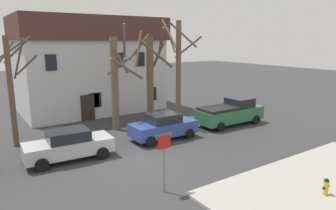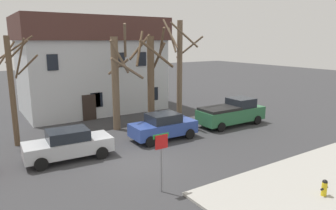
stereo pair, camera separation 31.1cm
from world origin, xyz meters
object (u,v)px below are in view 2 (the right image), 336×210
object	(u,v)px
building_main	(92,64)
tree_bare_far	(151,75)
tree_bare_near	(13,85)
tree_bare_end	(180,66)
fire_hydrant	(324,187)
car_silver_sedan	(68,144)
pickup_truck_green	(232,112)
tree_bare_mid	(117,80)
street_sign_pole	(161,152)
car_blue_sedan	(163,126)

from	to	relation	value
building_main	tree_bare_far	world-z (taller)	building_main
tree_bare_far	tree_bare_near	bearing A→B (deg)	176.55
tree_bare_end	fire_hydrant	world-z (taller)	tree_bare_end
car_silver_sedan	pickup_truck_green	size ratio (longest dim) A/B	0.86
tree_bare_near	fire_hydrant	world-z (taller)	tree_bare_near
tree_bare_end	tree_bare_mid	bearing A→B (deg)	-178.02
tree_bare_near	building_main	bearing A→B (deg)	43.55
tree_bare_near	street_sign_pole	xyz separation A→B (m)	(4.24, -10.13, -1.91)
tree_bare_near	tree_bare_far	size ratio (longest dim) A/B	0.91
building_main	street_sign_pole	xyz separation A→B (m)	(-3.23, -17.23, -2.44)
tree_bare_mid	street_sign_pole	bearing A→B (deg)	-103.61
tree_bare_near	pickup_truck_green	world-z (taller)	tree_bare_near
car_silver_sedan	fire_hydrant	bearing A→B (deg)	-53.15
fire_hydrant	building_main	bearing A→B (deg)	95.61
tree_bare_end	street_sign_pole	distance (m)	13.04
tree_bare_end	car_silver_sedan	world-z (taller)	tree_bare_end
building_main	tree_bare_near	world-z (taller)	building_main
tree_bare_mid	fire_hydrant	bearing A→B (deg)	-78.04
tree_bare_near	car_blue_sedan	size ratio (longest dim) A/B	1.53
tree_bare_near	tree_bare_end	world-z (taller)	tree_bare_end
building_main	tree_bare_mid	size ratio (longest dim) A/B	1.66
tree_bare_far	fire_hydrant	size ratio (longest dim) A/B	10.42
car_silver_sedan	building_main	bearing A→B (deg)	63.91
tree_bare_mid	car_silver_sedan	size ratio (longest dim) A/B	1.60
building_main	fire_hydrant	xyz separation A→B (m)	(2.10, -21.37, -3.79)
building_main	tree_bare_near	size ratio (longest dim) A/B	1.87
tree_bare_near	street_sign_pole	bearing A→B (deg)	-67.26
tree_bare_near	pickup_truck_green	xyz separation A→B (m)	(14.47, -3.93, -2.77)
fire_hydrant	street_sign_pole	distance (m)	6.88
fire_hydrant	street_sign_pole	bearing A→B (deg)	142.19
tree_bare_far	tree_bare_mid	bearing A→B (deg)	174.77
car_silver_sedan	pickup_truck_green	distance (m)	12.50
building_main	tree_bare_end	distance (m)	8.65
street_sign_pole	car_silver_sedan	bearing A→B (deg)	110.69
tree_bare_end	fire_hydrant	bearing A→B (deg)	-100.60
tree_bare_mid	fire_hydrant	world-z (taller)	tree_bare_mid
tree_bare_end	fire_hydrant	distance (m)	14.89
building_main	car_silver_sedan	xyz separation A→B (m)	(-5.50, -11.23, -3.44)
tree_bare_far	street_sign_pole	size ratio (longest dim) A/B	2.82
building_main	fire_hydrant	bearing A→B (deg)	-84.39
tree_bare_far	street_sign_pole	xyz separation A→B (m)	(-5.04, -9.57, -2.01)
tree_bare_far	tree_bare_end	size ratio (longest dim) A/B	0.91
building_main	tree_bare_mid	world-z (taller)	building_main
car_blue_sedan	pickup_truck_green	xyz separation A→B (m)	(6.28, 0.08, 0.11)
fire_hydrant	tree_bare_near	bearing A→B (deg)	123.88
tree_bare_end	fire_hydrant	size ratio (longest dim) A/B	11.42
car_blue_sedan	fire_hydrant	xyz separation A→B (m)	(1.38, -10.25, -0.38)
tree_bare_near	tree_bare_end	xyz separation A→B (m)	(12.22, -0.12, 0.60)
car_silver_sedan	car_blue_sedan	size ratio (longest dim) A/B	1.07
tree_bare_far	car_blue_sedan	world-z (taller)	tree_bare_far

